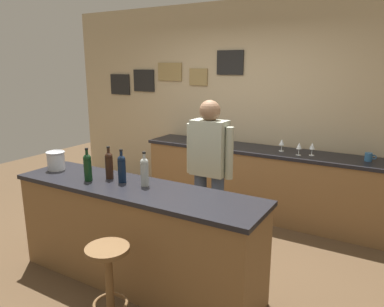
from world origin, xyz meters
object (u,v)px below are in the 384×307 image
Objects in this scene: bartender at (209,167)px; wine_bottle_d at (145,171)px; bar_stool at (109,274)px; wine_glass_c at (299,146)px; wine_glass_a at (208,134)px; ice_bucket at (56,160)px; wine_bottle_a at (88,166)px; wine_glass_d at (312,146)px; wine_glass_b at (282,143)px; wine_bottle_b at (109,164)px; wine_bottle_c at (122,168)px; coffee_mug at (369,157)px.

bartender is 0.80m from wine_bottle_d.
bar_stool is 2.70m from wine_glass_c.
wine_glass_a is at bearing 102.72° from wine_bottle_d.
wine_bottle_a is at bearing -10.08° from ice_bucket.
wine_glass_c is at bearing -155.03° from wine_glass_d.
bar_stool is 2.75m from wine_glass_b.
wine_bottle_b is at bearing 179.50° from wine_bottle_d.
wine_glass_a is (-0.63, 2.72, 0.55)m from bar_stool.
bar_stool is at bearing -107.47° from wine_glass_d.
wine_bottle_c is 2.09m from wine_glass_a.
wine_glass_a and wine_glass_d have the same top height.
wine_glass_d is (0.14, 0.06, 0.00)m from wine_glass_c.
wine_glass_b is 0.99m from coffee_mug.
wine_glass_b and wine_glass_d have the same top height.
wine_glass_c reaches higher than bar_stool.
ice_bucket is at bearing -177.42° from wine_bottle_d.
wine_glass_b is at bearing 157.38° from wine_glass_c.
wine_glass_a is (-0.23, 2.08, -0.05)m from wine_bottle_c.
bartender is 0.92m from wine_bottle_c.
wine_glass_b is (1.15, 2.13, -0.05)m from wine_bottle_a.
wine_bottle_d is at bearing -0.50° from wine_bottle_b.
wine_glass_c is (0.24, -0.10, 0.00)m from wine_glass_b.
ice_bucket is (-0.67, -0.05, -0.04)m from wine_bottle_b.
wine_bottle_a is 0.32m from wine_bottle_c.
wine_bottle_a is at bearing -124.37° from wine_glass_c.
wine_bottle_c is at bearing -121.13° from bartender.
bartender is at bearing 72.65° from wine_bottle_d.
wine_bottle_a is (-0.70, 0.53, 0.60)m from bar_stool.
wine_glass_d is (1.45, -0.10, 0.00)m from wine_glass_a.
bartender reaches higher than wine_glass_b.
wine_glass_b is 1.00× the size of wine_glass_c.
ice_bucket is at bearing -106.44° from wine_glass_a.
bartender is 1.85m from coffee_mug.
bar_stool is 4.39× the size of wine_glass_a.
bartender is 5.29× the size of wine_bottle_b.
wine_bottle_c reaches higher than wine_glass_b.
wine_bottle_c is 1.63× the size of ice_bucket.
wine_bottle_d is 2.57m from coffee_mug.
bartender reaches higher than wine_bottle_a.
wine_glass_b is at bearing -178.77° from coffee_mug.
wine_bottle_b reaches higher than wine_glass_b.
bartender is 2.38× the size of bar_stool.
wine_bottle_c reaches higher than bar_stool.
wine_bottle_b is 0.18m from wine_bottle_c.
coffee_mug is (1.44, 2.68, 0.49)m from bar_stool.
bartender is at bearing -137.59° from coffee_mug.
wine_bottle_c is at bearing 22.03° from wine_bottle_a.
bartender reaches higher than wine_bottle_c.
wine_bottle_a is 0.56m from ice_bucket.
wine_bottle_c is at bearing -121.88° from wine_glass_d.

